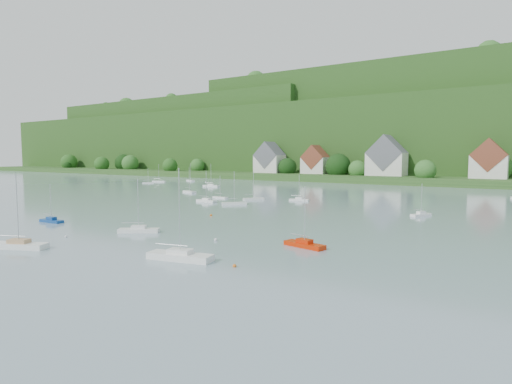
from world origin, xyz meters
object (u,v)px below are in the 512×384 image
near_sailboat_2 (19,245)px  near_sailboat_3 (139,230)px  near_sailboat_4 (180,256)px  near_sailboat_5 (304,244)px  near_sailboat_1 (51,220)px

near_sailboat_2 → near_sailboat_3: size_ratio=1.17×
near_sailboat_2 → near_sailboat_4: size_ratio=0.93×
near_sailboat_4 → near_sailboat_3: bearing=139.8°
near_sailboat_5 → near_sailboat_2: bearing=-132.8°
near_sailboat_2 → near_sailboat_4: (21.27, 6.82, 0.02)m
near_sailboat_3 → near_sailboat_2: bearing=-137.9°
near_sailboat_1 → near_sailboat_2: bearing=-44.4°
near_sailboat_3 → near_sailboat_5: near_sailboat_3 is taller
near_sailboat_3 → near_sailboat_1: bearing=150.5°
near_sailboat_3 → near_sailboat_4: size_ratio=0.80×
near_sailboat_1 → near_sailboat_3: bearing=1.0°
near_sailboat_4 → near_sailboat_2: bearing=-174.4°
near_sailboat_2 → near_sailboat_3: bearing=51.9°
near_sailboat_1 → near_sailboat_4: 38.73m
near_sailboat_3 → near_sailboat_5: bearing=-24.4°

